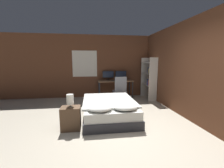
{
  "coord_description": "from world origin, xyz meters",
  "views": [
    {
      "loc": [
        -0.68,
        -2.83,
        1.59
      ],
      "look_at": [
        0.1,
        2.54,
        0.75
      ],
      "focal_mm": 24.0,
      "sensor_mm": 36.0,
      "label": 1
    }
  ],
  "objects_px": {
    "office_chair": "(120,92)",
    "monitor_left": "(108,75)",
    "desk": "(115,83)",
    "bookshelf": "(150,77)",
    "nightstand": "(71,118)",
    "bed": "(109,109)",
    "computer_mouse": "(123,81)",
    "keyboard": "(116,81)",
    "bedside_lamp": "(70,100)",
    "monitor_right": "(121,75)"
  },
  "relations": [
    {
      "from": "desk",
      "to": "monitor_left",
      "type": "bearing_deg",
      "value": 143.08
    },
    {
      "from": "monitor_right",
      "to": "office_chair",
      "type": "distance_m",
      "value": 1.17
    },
    {
      "from": "desk",
      "to": "computer_mouse",
      "type": "xyz_separation_m",
      "value": [
        0.28,
        -0.21,
        0.11
      ]
    },
    {
      "from": "bed",
      "to": "bookshelf",
      "type": "distance_m",
      "value": 2.7
    },
    {
      "from": "desk",
      "to": "bookshelf",
      "type": "xyz_separation_m",
      "value": [
        1.36,
        -0.43,
        0.27
      ]
    },
    {
      "from": "nightstand",
      "to": "bedside_lamp",
      "type": "distance_m",
      "value": 0.45
    },
    {
      "from": "keyboard",
      "to": "computer_mouse",
      "type": "height_order",
      "value": "computer_mouse"
    },
    {
      "from": "desk",
      "to": "keyboard",
      "type": "xyz_separation_m",
      "value": [
        -0.0,
        -0.21,
        0.1
      ]
    },
    {
      "from": "monitor_left",
      "to": "bookshelf",
      "type": "xyz_separation_m",
      "value": [
        1.64,
        -0.65,
        -0.05
      ]
    },
    {
      "from": "monitor_left",
      "to": "office_chair",
      "type": "bearing_deg",
      "value": -71.35
    },
    {
      "from": "monitor_left",
      "to": "computer_mouse",
      "type": "bearing_deg",
      "value": -36.69
    },
    {
      "from": "office_chair",
      "to": "nightstand",
      "type": "bearing_deg",
      "value": -127.19
    },
    {
      "from": "monitor_left",
      "to": "computer_mouse",
      "type": "xyz_separation_m",
      "value": [
        0.57,
        -0.42,
        -0.21
      ]
    },
    {
      "from": "monitor_right",
      "to": "office_chair",
      "type": "height_order",
      "value": "monitor_right"
    },
    {
      "from": "bedside_lamp",
      "to": "monitor_left",
      "type": "bearing_deg",
      "value": 67.87
    },
    {
      "from": "office_chair",
      "to": "monitor_left",
      "type": "bearing_deg",
      "value": 108.65
    },
    {
      "from": "bedside_lamp",
      "to": "nightstand",
      "type": "bearing_deg",
      "value": 153.43
    },
    {
      "from": "bookshelf",
      "to": "bed",
      "type": "bearing_deg",
      "value": -136.95
    },
    {
      "from": "monitor_right",
      "to": "desk",
      "type": "bearing_deg",
      "value": -143.08
    },
    {
      "from": "nightstand",
      "to": "keyboard",
      "type": "height_order",
      "value": "keyboard"
    },
    {
      "from": "bedside_lamp",
      "to": "bookshelf",
      "type": "height_order",
      "value": "bookshelf"
    },
    {
      "from": "nightstand",
      "to": "monitor_right",
      "type": "xyz_separation_m",
      "value": [
        1.81,
        3.05,
        0.72
      ]
    },
    {
      "from": "bed",
      "to": "monitor_right",
      "type": "bearing_deg",
      "value": 71.03
    },
    {
      "from": "bed",
      "to": "monitor_right",
      "type": "xyz_separation_m",
      "value": [
        0.83,
        2.43,
        0.74
      ]
    },
    {
      "from": "monitor_right",
      "to": "office_chair",
      "type": "bearing_deg",
      "value": -103.59
    },
    {
      "from": "desk",
      "to": "bookshelf",
      "type": "height_order",
      "value": "bookshelf"
    },
    {
      "from": "nightstand",
      "to": "desk",
      "type": "height_order",
      "value": "desk"
    },
    {
      "from": "bedside_lamp",
      "to": "office_chair",
      "type": "height_order",
      "value": "office_chair"
    },
    {
      "from": "bed",
      "to": "keyboard",
      "type": "xyz_separation_m",
      "value": [
        0.55,
        2.01,
        0.52
      ]
    },
    {
      "from": "desk",
      "to": "bedside_lamp",
      "type": "bearing_deg",
      "value": -118.25
    },
    {
      "from": "nightstand",
      "to": "office_chair",
      "type": "distance_m",
      "value": 2.61
    },
    {
      "from": "computer_mouse",
      "to": "bedside_lamp",
      "type": "bearing_deg",
      "value": -124.54
    },
    {
      "from": "bed",
      "to": "monitor_right",
      "type": "relative_size",
      "value": 4.09
    },
    {
      "from": "bed",
      "to": "bookshelf",
      "type": "bearing_deg",
      "value": 43.05
    },
    {
      "from": "monitor_left",
      "to": "nightstand",
      "type": "bearing_deg",
      "value": -112.13
    },
    {
      "from": "bedside_lamp",
      "to": "bed",
      "type": "bearing_deg",
      "value": 32.64
    },
    {
      "from": "bed",
      "to": "keyboard",
      "type": "distance_m",
      "value": 2.14
    },
    {
      "from": "monitor_right",
      "to": "keyboard",
      "type": "height_order",
      "value": "monitor_right"
    },
    {
      "from": "bedside_lamp",
      "to": "keyboard",
      "type": "height_order",
      "value": "bedside_lamp"
    },
    {
      "from": "bed",
      "to": "bedside_lamp",
      "type": "relative_size",
      "value": 6.76
    },
    {
      "from": "computer_mouse",
      "to": "office_chair",
      "type": "relative_size",
      "value": 0.07
    },
    {
      "from": "office_chair",
      "to": "bed",
      "type": "bearing_deg",
      "value": -112.43
    },
    {
      "from": "bedside_lamp",
      "to": "monitor_right",
      "type": "xyz_separation_m",
      "value": [
        1.81,
        3.05,
        0.27
      ]
    },
    {
      "from": "computer_mouse",
      "to": "office_chair",
      "type": "bearing_deg",
      "value": -113.07
    },
    {
      "from": "monitor_left",
      "to": "bed",
      "type": "bearing_deg",
      "value": -96.27
    },
    {
      "from": "monitor_left",
      "to": "computer_mouse",
      "type": "height_order",
      "value": "monitor_left"
    },
    {
      "from": "monitor_left",
      "to": "bookshelf",
      "type": "distance_m",
      "value": 1.76
    },
    {
      "from": "nightstand",
      "to": "monitor_left",
      "type": "xyz_separation_m",
      "value": [
        1.24,
        3.05,
        0.72
      ]
    },
    {
      "from": "nightstand",
      "to": "computer_mouse",
      "type": "relative_size",
      "value": 7.67
    },
    {
      "from": "nightstand",
      "to": "computer_mouse",
      "type": "xyz_separation_m",
      "value": [
        1.81,
        2.63,
        0.51
      ]
    }
  ]
}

